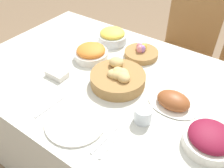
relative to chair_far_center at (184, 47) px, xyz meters
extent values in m
plane|color=#7F664C|center=(-0.03, -0.88, -0.53)|extent=(12.00, 12.00, 0.00)
cube|color=silver|center=(-0.03, -0.88, -0.16)|extent=(1.72, 1.03, 0.74)
cylinder|color=olive|center=(-0.20, -0.28, -0.30)|extent=(0.03, 0.03, 0.45)
cylinder|color=olive|center=(0.19, -0.28, -0.30)|extent=(0.03, 0.03, 0.45)
cylinder|color=olive|center=(-0.19, 0.11, -0.30)|extent=(0.03, 0.03, 0.45)
cylinder|color=olive|center=(0.19, 0.11, -0.30)|extent=(0.03, 0.03, 0.45)
cube|color=olive|center=(0.00, -0.09, -0.07)|extent=(0.42, 0.42, 0.02)
cube|color=olive|center=(0.00, 0.12, 0.20)|extent=(0.42, 0.02, 0.52)
cylinder|color=olive|center=(0.26, -0.27, -0.30)|extent=(0.03, 0.03, 0.45)
cylinder|color=olive|center=(0.28, 0.12, -0.30)|extent=(0.03, 0.03, 0.45)
cylinder|color=#9E7542|center=(-0.04, -0.90, 0.24)|extent=(0.28, 0.28, 0.06)
ellipsoid|color=tan|center=(-0.05, -0.92, 0.28)|extent=(0.08, 0.08, 0.04)
ellipsoid|color=tan|center=(-0.09, -0.84, 0.29)|extent=(0.09, 0.09, 0.05)
ellipsoid|color=tan|center=(-0.03, -0.91, 0.28)|extent=(0.07, 0.08, 0.05)
ellipsoid|color=tan|center=(-0.02, -0.90, 0.28)|extent=(0.10, 0.09, 0.05)
ellipsoid|color=tan|center=(0.00, -0.92, 0.28)|extent=(0.10, 0.10, 0.05)
ellipsoid|color=tan|center=(-0.04, -0.90, 0.28)|extent=(0.08, 0.08, 0.05)
cylinder|color=#9E7542|center=(-0.07, -0.60, 0.23)|extent=(0.20, 0.20, 0.03)
ellipsoid|color=#60B2E0|center=(-0.09, -0.57, 0.26)|extent=(0.04, 0.04, 0.05)
ellipsoid|color=pink|center=(-0.08, -0.62, 0.26)|extent=(0.04, 0.04, 0.05)
ellipsoid|color=#B27AD1|center=(-0.07, -0.61, 0.26)|extent=(0.04, 0.04, 0.05)
ellipsoid|color=#F4D151|center=(-0.07, -0.58, 0.26)|extent=(0.04, 0.04, 0.05)
ellipsoid|color=pink|center=(-0.09, -0.59, 0.26)|extent=(0.04, 0.04, 0.05)
ellipsoid|color=silver|center=(0.26, -0.89, 0.21)|extent=(0.24, 0.17, 0.01)
ellipsoid|color=brown|center=(0.26, -0.89, 0.24)|extent=(0.16, 0.12, 0.07)
cylinder|color=silver|center=(-0.30, -0.80, 0.23)|extent=(0.20, 0.20, 0.05)
ellipsoid|color=orange|center=(-0.30, -0.80, 0.26)|extent=(0.17, 0.17, 0.06)
cylinder|color=silver|center=(0.47, -1.01, 0.23)|extent=(0.20, 0.20, 0.05)
ellipsoid|color=maroon|center=(0.47, -1.01, 0.27)|extent=(0.17, 0.17, 0.06)
cylinder|color=silver|center=(-0.31, -0.57, 0.24)|extent=(0.19, 0.19, 0.06)
ellipsoid|color=#F4DB4C|center=(-0.31, -0.57, 0.28)|extent=(0.16, 0.16, 0.06)
cylinder|color=silver|center=(-0.04, -1.22, 0.21)|extent=(0.27, 0.27, 0.01)
cube|color=silver|center=(-0.20, -1.22, 0.21)|extent=(0.02, 0.17, 0.00)
cube|color=silver|center=(0.12, -1.22, 0.21)|extent=(0.02, 0.17, 0.00)
cube|color=silver|center=(0.15, -1.22, 0.21)|extent=(0.02, 0.17, 0.00)
cylinder|color=silver|center=(0.19, -1.05, 0.24)|extent=(0.08, 0.08, 0.07)
cube|color=silver|center=(-0.34, -1.04, 0.22)|extent=(0.12, 0.07, 0.03)
camera|label=1|loc=(0.48, -1.69, 1.01)|focal=38.00mm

